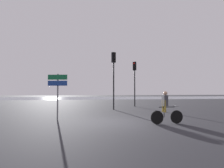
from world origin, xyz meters
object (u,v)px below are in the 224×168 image
Objects in this scene: traffic_light_far_right at (135,76)px; cyclist at (166,107)px; traffic_light_center at (114,70)px; direction_sign_post at (58,88)px.

traffic_light_far_right is 10.06m from cyclist.
traffic_light_center is 6.60m from direction_sign_post.
traffic_light_center is (-2.66, -2.76, 0.20)m from traffic_light_far_right.
traffic_light_center is at bearing 83.02° from traffic_light_far_right.
direction_sign_post is at bearing 27.47° from traffic_light_center.
cyclist is at bearing 78.48° from traffic_light_center.
direction_sign_post reaches higher than cyclist.
traffic_light_center is 2.96× the size of cyclist.
cyclist is (5.53, -1.91, -0.97)m from direction_sign_post.
cyclist is (1.59, -6.93, -2.66)m from traffic_light_center.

